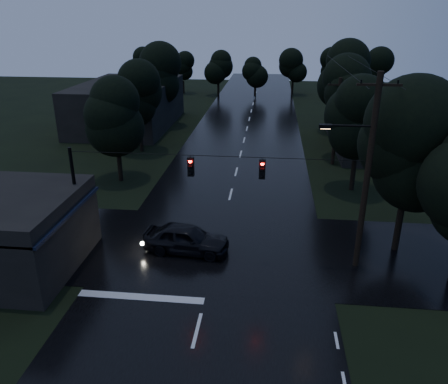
# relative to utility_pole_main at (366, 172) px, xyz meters

# --- Properties ---
(main_road) EXTENTS (12.00, 120.00, 0.02)m
(main_road) POSITION_rel_utility_pole_main_xyz_m (-7.41, 19.00, -5.26)
(main_road) COLOR black
(main_road) RESTS_ON ground
(cross_street) EXTENTS (60.00, 9.00, 0.02)m
(cross_street) POSITION_rel_utility_pole_main_xyz_m (-7.41, 1.00, -5.26)
(cross_street) COLOR black
(cross_street) RESTS_ON ground
(building_far_right) EXTENTS (10.00, 14.00, 4.40)m
(building_far_right) POSITION_rel_utility_pole_main_xyz_m (6.59, 23.00, -3.06)
(building_far_right) COLOR black
(building_far_right) RESTS_ON ground
(building_far_left) EXTENTS (10.00, 16.00, 5.00)m
(building_far_left) POSITION_rel_utility_pole_main_xyz_m (-21.41, 29.00, -2.76)
(building_far_left) COLOR black
(building_far_left) RESTS_ON ground
(utility_pole_main) EXTENTS (3.50, 0.30, 10.00)m
(utility_pole_main) POSITION_rel_utility_pole_main_xyz_m (0.00, 0.00, 0.00)
(utility_pole_main) COLOR black
(utility_pole_main) RESTS_ON ground
(utility_pole_far) EXTENTS (2.00, 0.30, 7.50)m
(utility_pole_far) POSITION_rel_utility_pole_main_xyz_m (0.89, 17.00, -1.38)
(utility_pole_far) COLOR black
(utility_pole_far) RESTS_ON ground
(anchor_pole_left) EXTENTS (0.18, 0.18, 6.00)m
(anchor_pole_left) POSITION_rel_utility_pole_main_xyz_m (-14.91, 0.00, -2.26)
(anchor_pole_left) COLOR black
(anchor_pole_left) RESTS_ON ground
(span_signals) EXTENTS (15.00, 0.37, 1.12)m
(span_signals) POSITION_rel_utility_pole_main_xyz_m (-6.85, -0.01, -0.01)
(span_signals) COLOR black
(span_signals) RESTS_ON ground
(tree_corner_near) EXTENTS (4.48, 4.48, 9.44)m
(tree_corner_near) POSITION_rel_utility_pole_main_xyz_m (2.59, 2.00, 0.74)
(tree_corner_near) COLOR black
(tree_corner_near) RESTS_ON ground
(tree_left_a) EXTENTS (3.92, 3.92, 8.26)m
(tree_left_a) POSITION_rel_utility_pole_main_xyz_m (-16.41, 11.00, -0.02)
(tree_left_a) COLOR black
(tree_left_a) RESTS_ON ground
(tree_left_b) EXTENTS (4.20, 4.20, 8.85)m
(tree_left_b) POSITION_rel_utility_pole_main_xyz_m (-17.01, 19.00, 0.36)
(tree_left_b) COLOR black
(tree_left_b) RESTS_ON ground
(tree_left_c) EXTENTS (4.48, 4.48, 9.44)m
(tree_left_c) POSITION_rel_utility_pole_main_xyz_m (-17.61, 29.00, 0.74)
(tree_left_c) COLOR black
(tree_left_c) RESTS_ON ground
(tree_right_a) EXTENTS (4.20, 4.20, 8.85)m
(tree_right_a) POSITION_rel_utility_pole_main_xyz_m (1.59, 11.00, 0.36)
(tree_right_a) COLOR black
(tree_right_a) RESTS_ON ground
(tree_right_b) EXTENTS (4.48, 4.48, 9.44)m
(tree_right_b) POSITION_rel_utility_pole_main_xyz_m (2.19, 19.00, 0.74)
(tree_right_b) COLOR black
(tree_right_b) RESTS_ON ground
(tree_right_c) EXTENTS (4.76, 4.76, 10.03)m
(tree_right_c) POSITION_rel_utility_pole_main_xyz_m (2.79, 29.00, 1.11)
(tree_right_c) COLOR black
(tree_right_c) RESTS_ON ground
(car) EXTENTS (4.90, 2.36, 1.62)m
(car) POSITION_rel_utility_pole_main_xyz_m (-9.08, 0.49, -4.45)
(car) COLOR black
(car) RESTS_ON ground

